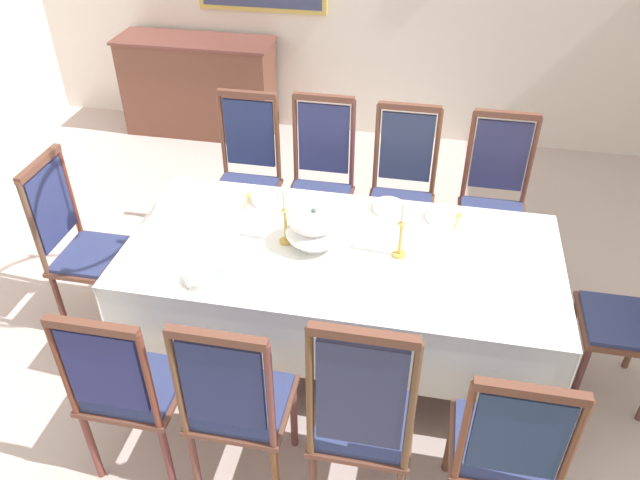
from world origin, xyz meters
name	(u,v)px	position (x,y,z in m)	size (l,w,h in m)	color
ground	(341,343)	(0.00, 0.00, -0.02)	(6.82, 5.71, 0.04)	#BFABA5
dining_table	(341,260)	(0.00, -0.08, 0.68)	(2.28, 1.08, 0.76)	brown
tablecloth	(341,266)	(0.00, -0.08, 0.64)	(2.30, 1.10, 0.43)	white
chair_south_a	(128,386)	(-0.82, -1.02, 0.56)	(0.44, 0.42, 1.07)	brown
chair_north_a	(247,175)	(-0.82, 0.87, 0.58)	(0.44, 0.42, 1.14)	brown
chair_south_b	(237,402)	(-0.30, -1.02, 0.57)	(0.44, 0.42, 1.11)	brown
chair_north_b	(320,181)	(-0.30, 0.87, 0.59)	(0.44, 0.42, 1.16)	brown
chair_south_c	(362,417)	(0.25, -1.03, 0.61)	(0.44, 0.42, 1.22)	brown
chair_north_c	(402,190)	(0.25, 0.87, 0.58)	(0.44, 0.42, 1.14)	brown
chair_south_d	(506,447)	(0.84, -1.02, 0.56)	(0.44, 0.42, 1.07)	brown
chair_north_d	(494,200)	(0.84, 0.87, 0.58)	(0.44, 0.42, 1.14)	brown
chair_head_west	(81,243)	(-1.55, -0.08, 0.58)	(0.42, 0.44, 1.11)	brown
soup_tureen	(314,228)	(-0.15, -0.08, 0.87)	(0.30, 0.30, 0.24)	white
candlestick_west	(285,223)	(-0.30, -0.08, 0.89)	(0.07, 0.07, 0.32)	gold
candlestick_east	(401,236)	(0.30, -0.08, 0.89)	(0.07, 0.07, 0.32)	gold
bowl_near_left	(439,216)	(0.49, 0.31, 0.78)	(0.15, 0.15, 0.03)	white
bowl_near_right	(265,199)	(-0.52, 0.29, 0.78)	(0.16, 0.16, 0.04)	white
bowl_far_left	(389,207)	(0.20, 0.35, 0.78)	(0.18, 0.18, 0.04)	white
bowl_far_right	(202,277)	(-0.63, -0.47, 0.78)	(0.18, 0.18, 0.04)	white
spoon_primary	(458,217)	(0.60, 0.34, 0.77)	(0.05, 0.18, 0.01)	gold
spoon_secondary	(248,197)	(-0.63, 0.32, 0.77)	(0.03, 0.18, 0.01)	gold
sideboard	(199,87)	(-1.80, 2.58, 0.45)	(1.44, 0.48, 0.90)	brown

